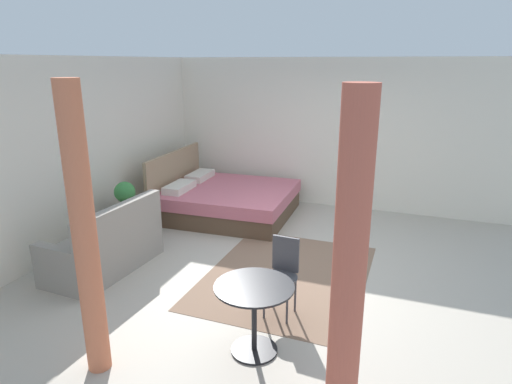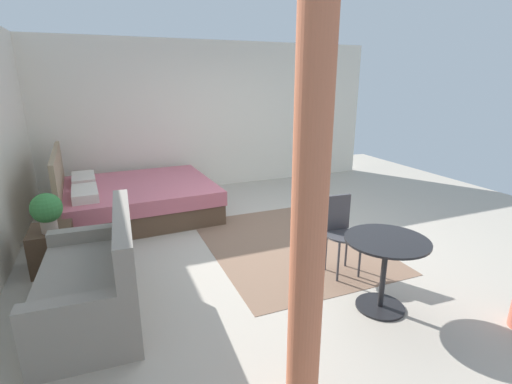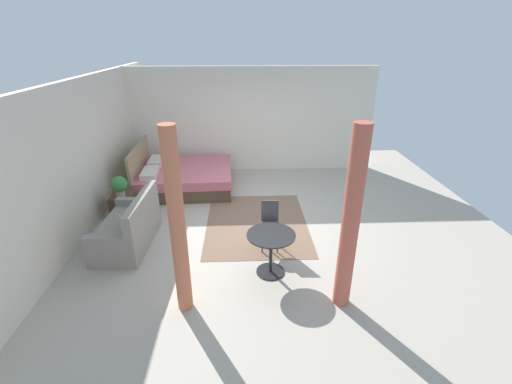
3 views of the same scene
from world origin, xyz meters
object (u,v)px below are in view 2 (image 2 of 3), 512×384
object	(u,v)px
potted_plant	(47,210)
balcony_table	(385,260)
couch	(95,283)
cafe_chair_near_window	(340,227)
bed	(135,198)
nightstand	(53,248)

from	to	relation	value
potted_plant	balcony_table	bearing A→B (deg)	-124.05
couch	cafe_chair_near_window	world-z (taller)	couch
bed	nightstand	world-z (taller)	bed
couch	balcony_table	xyz separation A→B (m)	(-0.90, -2.40, 0.18)
bed	potted_plant	bearing A→B (deg)	146.40
bed	cafe_chair_near_window	bearing A→B (deg)	-144.67
couch	nightstand	bearing A→B (deg)	21.76
cafe_chair_near_window	nightstand	bearing A→B (deg)	66.33
nightstand	balcony_table	bearing A→B (deg)	-125.23
bed	potted_plant	xyz separation A→B (m)	(-1.49, 0.99, 0.43)
nightstand	potted_plant	world-z (taller)	potted_plant
bed	nightstand	bearing A→B (deg)	143.98
potted_plant	balcony_table	size ratio (longest dim) A/B	0.58
bed	couch	world-z (taller)	bed
balcony_table	cafe_chair_near_window	world-z (taller)	cafe_chair_near_window
bed	balcony_table	size ratio (longest dim) A/B	3.06
nightstand	potted_plant	size ratio (longest dim) A/B	1.25
couch	cafe_chair_near_window	distance (m)	2.46
nightstand	cafe_chair_near_window	distance (m)	3.16
cafe_chair_near_window	potted_plant	bearing A→B (deg)	67.87
nightstand	balcony_table	world-z (taller)	balcony_table
bed	balcony_table	world-z (taller)	bed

